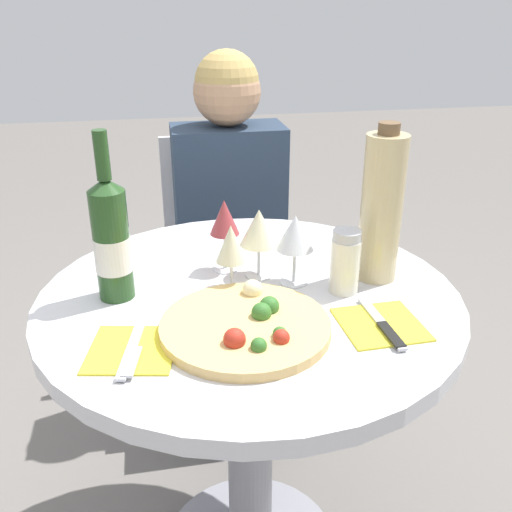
% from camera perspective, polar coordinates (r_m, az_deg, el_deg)
% --- Properties ---
extents(dining_table, '(0.88, 0.88, 0.78)m').
position_cam_1_polar(dining_table, '(1.29, -0.64, -10.93)').
color(dining_table, gray).
rests_on(dining_table, ground_plane).
extents(chair_behind_diner, '(0.42, 0.42, 0.90)m').
position_cam_1_polar(chair_behind_diner, '(2.06, -2.81, -1.52)').
color(chair_behind_diner, silver).
rests_on(chair_behind_diner, ground_plane).
extents(seated_diner, '(0.35, 0.42, 1.20)m').
position_cam_1_polar(seated_diner, '(1.88, -2.28, -0.06)').
color(seated_diner, '#28384C').
rests_on(seated_diner, ground_plane).
extents(pizza_large, '(0.32, 0.32, 0.05)m').
position_cam_1_polar(pizza_large, '(1.06, -0.91, -6.95)').
color(pizza_large, '#DBB26B').
rests_on(pizza_large, dining_table).
extents(wine_bottle, '(0.07, 0.07, 0.34)m').
position_cam_1_polar(wine_bottle, '(1.16, -14.26, 1.59)').
color(wine_bottle, '#23471E').
rests_on(wine_bottle, dining_table).
extents(tall_carafe, '(0.09, 0.09, 0.34)m').
position_cam_1_polar(tall_carafe, '(1.23, 12.44, 4.73)').
color(tall_carafe, tan).
rests_on(tall_carafe, dining_table).
extents(sugar_shaker, '(0.06, 0.06, 0.14)m').
position_cam_1_polar(sugar_shaker, '(1.19, 8.91, -0.58)').
color(sugar_shaker, silver).
rests_on(sugar_shaker, dining_table).
extents(wine_glass_front_left, '(0.06, 0.06, 0.14)m').
position_cam_1_polar(wine_glass_front_left, '(1.17, -2.52, 1.10)').
color(wine_glass_front_left, silver).
rests_on(wine_glass_front_left, dining_table).
extents(wine_glass_center, '(0.08, 0.08, 0.16)m').
position_cam_1_polar(wine_glass_center, '(1.22, 0.29, 2.78)').
color(wine_glass_center, silver).
rests_on(wine_glass_center, dining_table).
extents(wine_glass_back_left, '(0.07, 0.07, 0.16)m').
position_cam_1_polar(wine_glass_back_left, '(1.25, -3.17, 3.70)').
color(wine_glass_back_left, silver).
rests_on(wine_glass_back_left, dining_table).
extents(wine_glass_front_right, '(0.08, 0.08, 0.15)m').
position_cam_1_polar(wine_glass_front_right, '(1.19, 3.93, 2.22)').
color(wine_glass_front_right, silver).
rests_on(wine_glass_front_right, dining_table).
extents(place_setting_left, '(0.18, 0.19, 0.01)m').
position_cam_1_polar(place_setting_left, '(1.03, -12.27, -9.16)').
color(place_setting_left, yellow).
rests_on(place_setting_left, dining_table).
extents(place_setting_right, '(0.16, 0.19, 0.01)m').
position_cam_1_polar(place_setting_right, '(1.10, 12.43, -6.71)').
color(place_setting_right, yellow).
rests_on(place_setting_right, dining_table).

